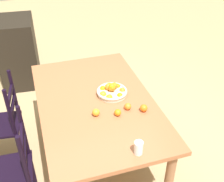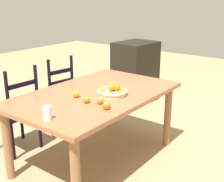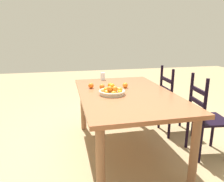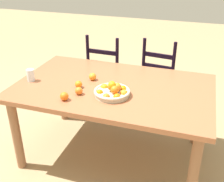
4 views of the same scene
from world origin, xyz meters
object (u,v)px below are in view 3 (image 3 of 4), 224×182
Objects in this scene: orange_loose_3 at (125,85)px; drinking_glass at (103,76)px; chair_by_cabinet at (174,104)px; orange_loose_0 at (91,86)px; dining_table at (126,100)px; chair_near_window at (206,119)px; fruit_bowl at (112,91)px; orange_loose_2 at (110,85)px; orange_loose_1 at (102,87)px.

orange_loose_3 is 0.55m from drinking_glass.
orange_loose_0 is at bearing 95.39° from chair_by_cabinet.
dining_table is 0.95m from chair_near_window.
fruit_bowl is 4.80× the size of orange_loose_2.
orange_loose_2 is at bearing 0.92° from drinking_glass.
chair_by_cabinet reaches higher than orange_loose_0.
orange_loose_0 is 0.24m from orange_loose_2.
chair_by_cabinet is 8.81× the size of drinking_glass.
chair_near_window reaches higher than drinking_glass.
dining_table is 0.32m from orange_loose_2.
fruit_bowl reaches higher than orange_loose_0.
orange_loose_1 reaches higher than dining_table.
orange_loose_0 reaches higher than dining_table.
orange_loose_2 is at bearing 68.89° from chair_near_window.
orange_loose_3 is 0.61× the size of drinking_glass.
chair_near_window reaches higher than dining_table.
orange_loose_0 is (0.06, -1.18, 0.34)m from chair_by_cabinet.
orange_loose_3 is at bearing 102.19° from chair_by_cabinet.
chair_by_cabinet reaches higher than drinking_glass.
dining_table is 0.22m from fruit_bowl.
dining_table is 0.91m from chair_by_cabinet.
orange_loose_0 is 0.51m from drinking_glass.
orange_loose_3 is (-0.26, 0.23, -0.00)m from fruit_bowl.
dining_table is 1.75× the size of chair_by_cabinet.
fruit_bowl is at bearing -2.77° from drinking_glass.
orange_loose_2 is (0.08, -0.95, 0.34)m from chair_by_cabinet.
drinking_glass is at bearing 177.23° from fruit_bowl.
chair_near_window is 3.26× the size of fruit_bowl.
orange_loose_0 is (-0.33, -0.19, -0.00)m from fruit_bowl.
chair_by_cabinet is 15.35× the size of orange_loose_1.
chair_by_cabinet reaches higher than fruit_bowl.
fruit_bowl is 4.43× the size of orange_loose_3.
chair_near_window is 1.41m from orange_loose_0.
orange_loose_1 is 0.94× the size of orange_loose_3.
orange_loose_2 is 0.56× the size of drinking_glass.
orange_loose_2 reaches higher than dining_table.
orange_loose_0 is at bearing -127.61° from dining_table.
orange_loose_2 is (-0.27, -0.13, 0.12)m from dining_table.
chair_by_cabinet is 0.85m from orange_loose_3.
drinking_glass reaches higher than orange_loose_0.
orange_loose_0 is at bearing 73.14° from chair_near_window.
dining_table is at bearing 79.85° from chair_near_window.
chair_near_window is 1.02m from orange_loose_3.
dining_table is at bearing 105.64° from fruit_bowl.
dining_table is 1.76× the size of chair_near_window.
orange_loose_0 is 0.62× the size of drinking_glass.
orange_loose_0 is 0.14m from orange_loose_1.
dining_table is 5.74× the size of fruit_bowl.
fruit_bowl is 0.38m from orange_loose_0.
chair_by_cabinet is (-0.35, 0.82, -0.21)m from dining_table.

